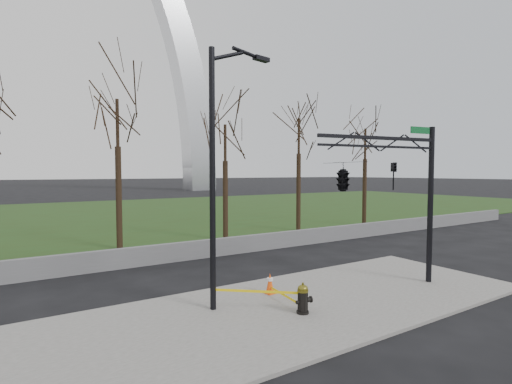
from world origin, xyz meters
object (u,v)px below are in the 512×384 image
traffic_cone (270,283)px  street_light (218,159)px  traffic_signal_mast (361,177)px  fire_hydrant (303,299)px

traffic_cone → street_light: size_ratio=0.09×
traffic_cone → traffic_signal_mast: 4.87m
street_light → fire_hydrant: bearing=-52.6°
fire_hydrant → street_light: bearing=146.3°
street_light → traffic_signal_mast: size_ratio=1.37×
traffic_signal_mast → traffic_cone: bearing=159.7°
traffic_cone → traffic_signal_mast: bearing=-29.6°
street_light → traffic_cone: bearing=-1.8°
fire_hydrant → traffic_signal_mast: (2.96, 0.50, 3.62)m
fire_hydrant → traffic_signal_mast: bearing=18.7°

